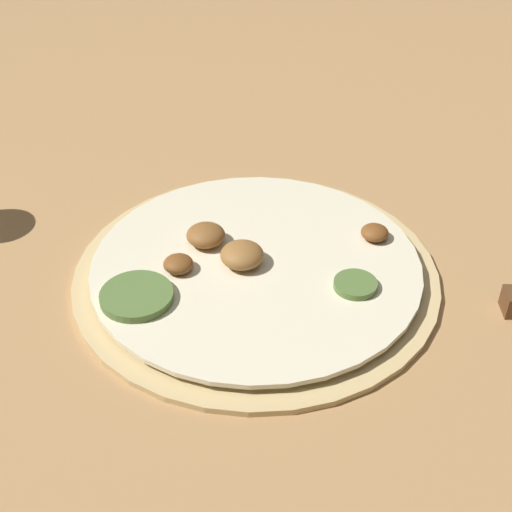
# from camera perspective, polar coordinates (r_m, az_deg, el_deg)

# --- Properties ---
(ground_plane) EXTENTS (3.00, 3.00, 0.00)m
(ground_plane) POSITION_cam_1_polar(r_m,az_deg,el_deg) (0.57, 0.00, -1.60)
(ground_plane) COLOR tan
(pizza) EXTENTS (0.29, 0.29, 0.03)m
(pizza) POSITION_cam_1_polar(r_m,az_deg,el_deg) (0.57, -0.16, -1.03)
(pizza) COLOR #D6B77A
(pizza) RESTS_ON ground_plane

